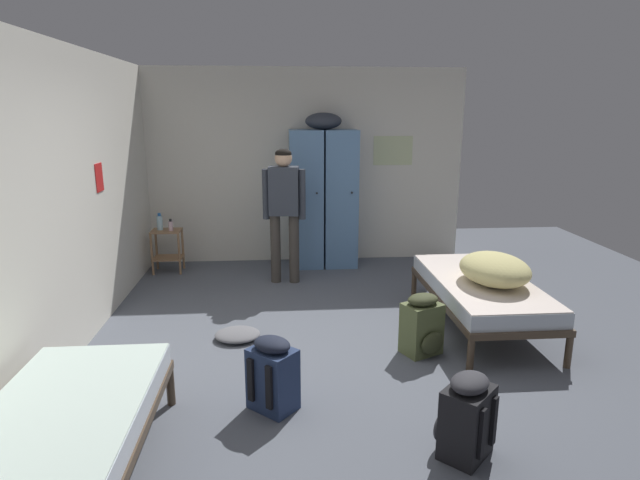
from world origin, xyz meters
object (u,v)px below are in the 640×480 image
backpack_olive (422,326)px  backpack_navy (274,375)px  locker_bank (323,196)px  bed_left_front (55,437)px  shelf_unit (167,247)px  backpack_black (466,417)px  bed_right (480,289)px  person_traveler (284,203)px  lotion_bottle (171,226)px  bedding_heap (495,269)px  water_bottle (160,222)px  clothes_pile_grey (238,334)px

backpack_olive → backpack_navy: 1.51m
locker_bank → bed_left_front: locker_bank is taller
backpack_navy → backpack_olive: bearing=30.9°
shelf_unit → backpack_navy: shelf_unit is taller
locker_bank → backpack_olive: 2.97m
locker_bank → backpack_black: bearing=-82.9°
bed_right → backpack_navy: 2.44m
shelf_unit → person_traveler: 1.77m
shelf_unit → lotion_bottle: size_ratio=3.68×
bedding_heap → lotion_bottle: (-3.45, 2.17, 0.01)m
bedding_heap → backpack_olive: bearing=-152.0°
backpack_olive → bed_left_front: bearing=-147.2°
bedding_heap → backpack_olive: 0.98m
locker_bank → water_bottle: locker_bank is taller
bed_left_front → backpack_black: bearing=4.6°
lotion_bottle → backpack_navy: bearing=-68.1°
lotion_bottle → clothes_pile_grey: size_ratio=0.36×
locker_bank → person_traveler: locker_bank is taller
locker_bank → clothes_pile_grey: size_ratio=4.84×
person_traveler → bed_right: bearing=-38.7°
locker_bank → person_traveler: size_ratio=1.25×
bed_left_front → clothes_pile_grey: 2.21m
locker_bank → bed_left_front: 4.81m
clothes_pile_grey → bed_left_front: bearing=-112.1°
bed_right → clothes_pile_grey: bearing=-176.8°
locker_bank → bedding_heap: 2.81m
person_traveler → backpack_black: 3.73m
backpack_black → backpack_navy: size_ratio=1.00×
backpack_olive → clothes_pile_grey: size_ratio=1.28×
backpack_navy → water_bottle: bearing=113.7°
water_bottle → backpack_black: bearing=-56.5°
bed_right → backpack_black: (-0.84, -1.97, -0.12)m
person_traveler → water_bottle: (-1.63, 0.57, -0.33)m
lotion_bottle → backpack_black: 4.76m
shelf_unit → backpack_navy: 3.70m
bed_left_front → person_traveler: (1.30, 3.68, 0.62)m
locker_bank → clothes_pile_grey: 2.75m
shelf_unit → water_bottle: size_ratio=2.55×
bedding_heap → backpack_black: (-0.91, -1.83, -0.37)m
person_traveler → backpack_olive: bearing=-60.6°
bed_right → lotion_bottle: (-3.39, 2.03, 0.26)m
clothes_pile_grey → locker_bank: bearing=66.9°
shelf_unit → backpack_navy: (1.43, -3.41, -0.09)m
backpack_olive → lotion_bottle: bearing=135.7°
person_traveler → clothes_pile_grey: 1.97m
bedding_heap → backpack_navy: 2.45m
water_bottle → backpack_navy: size_ratio=0.41×
bed_left_front → lotion_bottle: lotion_bottle is taller
water_bottle → bed_left_front: bearing=-85.6°
locker_bank → bed_left_front: size_ratio=1.09×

